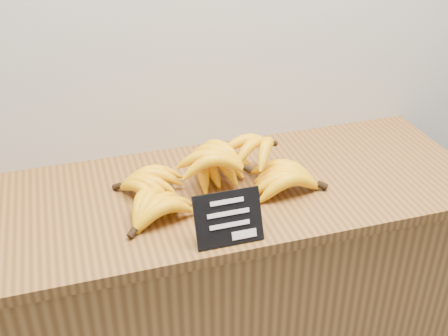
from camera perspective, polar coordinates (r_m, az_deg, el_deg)
counter at (r=1.81m, az=-0.48°, el=-14.88°), size 1.49×0.50×0.90m
counter_top at (r=1.51m, az=-0.55°, el=-2.48°), size 1.42×0.54×0.03m
chalkboard_sign at (r=1.29m, az=0.47°, el=-5.16°), size 0.16×0.06×0.12m
banana_pile at (r=1.47m, az=-0.65°, el=-0.59°), size 0.56×0.36×0.12m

